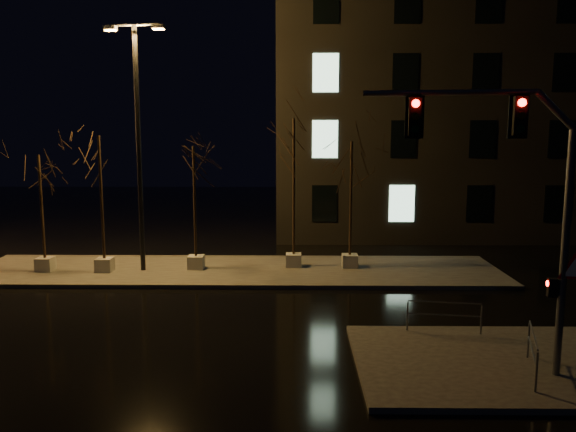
{
  "coord_description": "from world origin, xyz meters",
  "views": [
    {
      "loc": [
        2.46,
        -16.89,
        5.72
      ],
      "look_at": [
        2.22,
        3.24,
        2.8
      ],
      "focal_mm": 35.0,
      "sensor_mm": 36.0,
      "label": 1
    }
  ],
  "objects": [
    {
      "name": "guard_rail_a",
      "position": [
        6.71,
        -1.5,
        0.74
      ],
      "size": [
        2.06,
        0.34,
        0.9
      ],
      "rotation": [
        0.0,
        0.0,
        -0.14
      ],
      "color": "#525559",
      "rests_on": "sidewalk_corner"
    },
    {
      "name": "traffic_signal_mast",
      "position": [
        7.54,
        -4.2,
        4.47
      ],
      "size": [
        5.35,
        0.8,
        6.57
      ],
      "rotation": [
        0.0,
        0.0,
        -0.13
      ],
      "color": "#525559",
      "rests_on": "sidewalk_corner"
    },
    {
      "name": "tree_0",
      "position": [
        -7.85,
        5.63,
        3.87
      ],
      "size": [
        1.8,
        1.8,
        4.91
      ],
      "color": "#B0AFA5",
      "rests_on": "median"
    },
    {
      "name": "streetlight_main",
      "position": [
        -3.84,
        5.8,
        5.85
      ],
      "size": [
        2.47,
        0.56,
        9.88
      ],
      "rotation": [
        0.0,
        0.0,
        -0.12
      ],
      "color": "black",
      "rests_on": "median"
    },
    {
      "name": "tree_3",
      "position": [
        2.42,
        6.5,
        5.01
      ],
      "size": [
        1.8,
        1.8,
        6.41
      ],
      "color": "#B0AFA5",
      "rests_on": "median"
    },
    {
      "name": "tree_2",
      "position": [
        -1.68,
        6.07,
        4.14
      ],
      "size": [
        1.8,
        1.8,
        5.26
      ],
      "color": "#B0AFA5",
      "rests_on": "median"
    },
    {
      "name": "sidewalk_corner",
      "position": [
        7.5,
        -3.5,
        0.07
      ],
      "size": [
        7.0,
        5.0,
        0.15
      ],
      "primitive_type": "cube",
      "color": "#3F3C38",
      "rests_on": "ground"
    },
    {
      "name": "ground",
      "position": [
        0.0,
        0.0,
        0.0
      ],
      "size": [
        90.0,
        90.0,
        0.0
      ],
      "primitive_type": "plane",
      "color": "black",
      "rests_on": "ground"
    },
    {
      "name": "median",
      "position": [
        0.0,
        6.0,
        0.07
      ],
      "size": [
        22.0,
        5.0,
        0.15
      ],
      "primitive_type": "cube",
      "color": "#3F3C38",
      "rests_on": "ground"
    },
    {
      "name": "tree_4",
      "position": [
        4.8,
        6.4,
        4.28
      ],
      "size": [
        1.8,
        1.8,
        5.45
      ],
      "color": "#B0AFA5",
      "rests_on": "median"
    },
    {
      "name": "building",
      "position": [
        14.0,
        18.0,
        7.5
      ],
      "size": [
        25.0,
        12.0,
        15.0
      ],
      "primitive_type": "cube",
      "color": "black",
      "rests_on": "ground"
    },
    {
      "name": "guard_rail_b",
      "position": [
        8.04,
        -4.28,
        0.78
      ],
      "size": [
        0.67,
        1.97,
        0.98
      ],
      "rotation": [
        0.0,
        0.0,
        1.26
      ],
      "color": "#525559",
      "rests_on": "sidewalk_corner"
    },
    {
      "name": "tree_1",
      "position": [
        -5.36,
        5.55,
        4.47
      ],
      "size": [
        1.8,
        1.8,
        5.7
      ],
      "color": "#B0AFA5",
      "rests_on": "median"
    }
  ]
}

